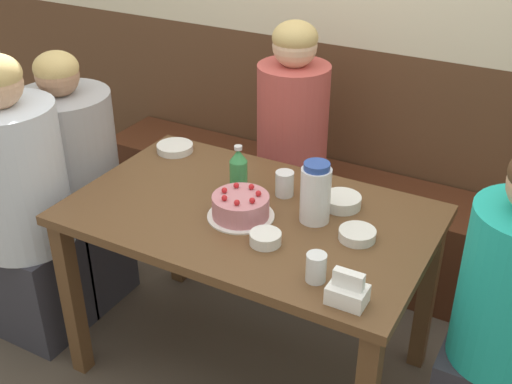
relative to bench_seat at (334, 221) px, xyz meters
name	(u,v)px	position (x,y,z in m)	size (l,w,h in m)	color
ground_plane	(251,364)	(0.00, -0.83, -0.23)	(12.00, 12.00, 0.00)	#4C4238
bench_seat	(334,221)	(0.00, 0.00, 0.00)	(2.49, 0.38, 0.46)	#472314
dining_table	(250,234)	(0.00, -0.83, 0.40)	(1.26, 0.78, 0.73)	brown
birthday_cake	(241,207)	(-0.01, -0.88, 0.54)	(0.23, 0.23, 0.10)	white
water_pitcher	(316,193)	(0.22, -0.78, 0.60)	(0.10, 0.10, 0.22)	white
soju_bottle	(238,170)	(-0.11, -0.72, 0.58)	(0.07, 0.07, 0.18)	#388E4C
napkin_holder	(348,291)	(0.48, -1.13, 0.53)	(0.11, 0.08, 0.11)	white
bowl_soup_white	(175,148)	(-0.51, -0.56, 0.51)	(0.15, 0.15, 0.03)	white
bowl_rice_small	(357,234)	(0.39, -0.82, 0.51)	(0.12, 0.12, 0.03)	white
bowl_side_dish	(342,201)	(0.27, -0.65, 0.52)	(0.14, 0.14, 0.04)	white
bowl_sauce_shallow	(265,238)	(0.14, -0.98, 0.52)	(0.10, 0.10, 0.04)	white
glass_water_tall	(316,267)	(0.36, -1.08, 0.54)	(0.06, 0.06, 0.09)	silver
glass_tumbler_short	(285,184)	(0.05, -0.67, 0.54)	(0.07, 0.07, 0.09)	silver
person_teal_shirt	(22,207)	(-0.89, -1.06, 0.38)	(0.38, 0.38, 1.22)	#33333D
person_pale_blue_shirt	(74,184)	(-0.89, -0.78, 0.34)	(0.39, 0.39, 1.15)	#33333D
person_grey_tee	(291,166)	(-0.15, -0.18, 0.35)	(0.31, 0.34, 1.23)	#33333D
person_dark_striped	(505,331)	(0.89, -0.82, 0.32)	(0.34, 0.33, 1.16)	#33333D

